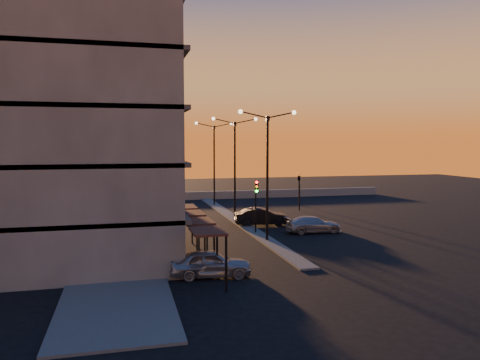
% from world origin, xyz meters
% --- Properties ---
extents(ground, '(120.00, 120.00, 0.00)m').
position_xyz_m(ground, '(0.00, 0.00, 0.00)').
color(ground, black).
rests_on(ground, ground).
extents(sidewalk_west, '(5.00, 40.00, 0.12)m').
position_xyz_m(sidewalk_west, '(-10.50, 4.00, 0.06)').
color(sidewalk_west, '#535350').
rests_on(sidewalk_west, ground).
extents(median, '(1.20, 36.00, 0.12)m').
position_xyz_m(median, '(0.00, 10.00, 0.06)').
color(median, '#535350').
rests_on(median, ground).
extents(parapet, '(44.00, 0.50, 1.00)m').
position_xyz_m(parapet, '(2.00, 26.00, 0.50)').
color(parapet, slate).
rests_on(parapet, ground).
extents(building, '(14.35, 17.08, 25.00)m').
position_xyz_m(building, '(-14.00, 0.03, 11.91)').
color(building, '#605C55').
rests_on(building, ground).
extents(streetlamp_near, '(4.32, 0.32, 9.51)m').
position_xyz_m(streetlamp_near, '(0.00, 0.00, 5.59)').
color(streetlamp_near, black).
rests_on(streetlamp_near, ground).
extents(streetlamp_mid, '(4.32, 0.32, 9.51)m').
position_xyz_m(streetlamp_mid, '(0.00, 10.00, 5.59)').
color(streetlamp_mid, black).
rests_on(streetlamp_mid, ground).
extents(streetlamp_far, '(4.32, 0.32, 9.51)m').
position_xyz_m(streetlamp_far, '(0.00, 20.00, 5.59)').
color(streetlamp_far, black).
rests_on(streetlamp_far, ground).
extents(traffic_light_main, '(0.28, 0.44, 4.25)m').
position_xyz_m(traffic_light_main, '(0.00, 2.87, 2.89)').
color(traffic_light_main, black).
rests_on(traffic_light_main, ground).
extents(signal_east_a, '(0.13, 0.16, 3.60)m').
position_xyz_m(signal_east_a, '(8.00, 14.00, 1.93)').
color(signal_east_a, black).
rests_on(signal_east_a, ground).
extents(signal_east_b, '(0.42, 1.99, 3.60)m').
position_xyz_m(signal_east_b, '(9.50, 18.00, 3.10)').
color(signal_east_b, black).
rests_on(signal_east_b, ground).
extents(car_hatchback, '(4.52, 2.22, 1.49)m').
position_xyz_m(car_hatchback, '(-5.63, -7.88, 0.74)').
color(car_hatchback, '#96989D').
rests_on(car_hatchback, ground).
extents(car_sedan, '(4.85, 2.24, 1.54)m').
position_xyz_m(car_sedan, '(1.50, 6.34, 0.77)').
color(car_sedan, black).
rests_on(car_sedan, ground).
extents(car_wagon, '(4.59, 2.05, 1.31)m').
position_xyz_m(car_wagon, '(4.61, 2.30, 0.65)').
color(car_wagon, '#9D9FA4').
rests_on(car_wagon, ground).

